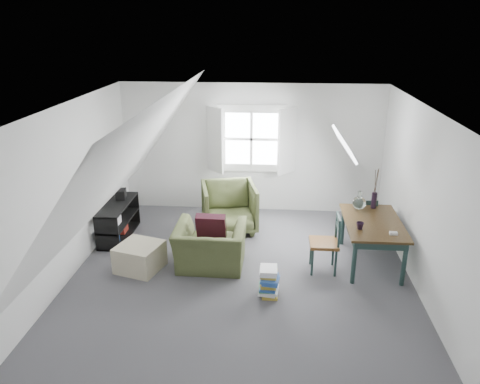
# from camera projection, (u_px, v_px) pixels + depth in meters

# --- Properties ---
(floor) EXTENTS (5.50, 5.50, 0.00)m
(floor) POSITION_uv_depth(u_px,v_px,m) (240.00, 279.00, 6.88)
(floor) COLOR #48474B
(floor) RESTS_ON ground
(ceiling) EXTENTS (5.50, 5.50, 0.00)m
(ceiling) POSITION_uv_depth(u_px,v_px,m) (240.00, 110.00, 6.02)
(ceiling) COLOR white
(ceiling) RESTS_ON wall_back
(wall_back) EXTENTS (5.00, 0.00, 5.00)m
(wall_back) POSITION_uv_depth(u_px,v_px,m) (251.00, 149.00, 9.02)
(wall_back) COLOR silver
(wall_back) RESTS_ON ground
(wall_front) EXTENTS (5.00, 0.00, 5.00)m
(wall_front) POSITION_uv_depth(u_px,v_px,m) (214.00, 319.00, 3.88)
(wall_front) COLOR silver
(wall_front) RESTS_ON ground
(wall_left) EXTENTS (0.00, 5.50, 5.50)m
(wall_left) POSITION_uv_depth(u_px,v_px,m) (65.00, 195.00, 6.64)
(wall_left) COLOR silver
(wall_left) RESTS_ON ground
(wall_right) EXTENTS (0.00, 5.50, 5.50)m
(wall_right) POSITION_uv_depth(u_px,v_px,m) (426.00, 205.00, 6.26)
(wall_right) COLOR silver
(wall_right) RESTS_ON ground
(slope_left) EXTENTS (3.19, 5.50, 4.48)m
(slope_left) POSITION_uv_depth(u_px,v_px,m) (127.00, 161.00, 6.38)
(slope_left) COLOR white
(slope_left) RESTS_ON wall_left
(slope_right) EXTENTS (3.19, 5.50, 4.48)m
(slope_right) POSITION_uv_depth(u_px,v_px,m) (357.00, 166.00, 6.15)
(slope_right) COLOR white
(slope_right) RESTS_ON wall_right
(dormer_window) EXTENTS (1.71, 0.35, 1.30)m
(dormer_window) POSITION_uv_depth(u_px,v_px,m) (251.00, 139.00, 8.88)
(dormer_window) COLOR white
(dormer_window) RESTS_ON wall_back
(skylight) EXTENTS (0.35, 0.75, 0.47)m
(skylight) POSITION_uv_depth(u_px,v_px,m) (344.00, 144.00, 7.38)
(skylight) COLOR white
(skylight) RESTS_ON slope_right
(armchair_near) EXTENTS (1.06, 0.93, 0.68)m
(armchair_near) POSITION_uv_depth(u_px,v_px,m) (211.00, 266.00, 7.23)
(armchair_near) COLOR #434C29
(armchair_near) RESTS_ON floor
(armchair_far) EXTENTS (1.12, 1.14, 0.87)m
(armchair_far) POSITION_uv_depth(u_px,v_px,m) (229.00, 229.00, 8.51)
(armchair_far) COLOR #434C29
(armchair_far) RESTS_ON floor
(throw_pillow) EXTENTS (0.46, 0.27, 0.47)m
(throw_pillow) POSITION_uv_depth(u_px,v_px,m) (211.00, 227.00, 7.17)
(throw_pillow) COLOR #3B101C
(throw_pillow) RESTS_ON armchair_near
(ottoman) EXTENTS (0.75, 0.75, 0.40)m
(ottoman) POSITION_uv_depth(u_px,v_px,m) (140.00, 257.00, 7.10)
(ottoman) COLOR tan
(ottoman) RESTS_ON floor
(dining_table) EXTENTS (0.85, 1.42, 0.71)m
(dining_table) POSITION_uv_depth(u_px,v_px,m) (373.00, 227.00, 7.14)
(dining_table) COLOR #33220E
(dining_table) RESTS_ON floor
(demijohn) EXTENTS (0.22, 0.22, 0.31)m
(demijohn) POSITION_uv_depth(u_px,v_px,m) (359.00, 202.00, 7.49)
(demijohn) COLOR silver
(demijohn) RESTS_ON dining_table
(vase_twigs) EXTENTS (0.08, 0.09, 0.66)m
(vase_twigs) POSITION_uv_depth(u_px,v_px,m) (374.00, 199.00, 7.56)
(vase_twigs) COLOR black
(vase_twigs) RESTS_ON dining_table
(cup) EXTENTS (0.11, 0.11, 0.10)m
(cup) POSITION_uv_depth(u_px,v_px,m) (360.00, 229.00, 6.84)
(cup) COLOR black
(cup) RESTS_ON dining_table
(paper_box) EXTENTS (0.11, 0.08, 0.04)m
(paper_box) POSITION_uv_depth(u_px,v_px,m) (393.00, 233.00, 6.66)
(paper_box) COLOR white
(paper_box) RESTS_ON dining_table
(dining_chair_far) EXTENTS (0.38, 0.38, 0.80)m
(dining_chair_far) POSITION_uv_depth(u_px,v_px,m) (365.00, 219.00, 7.93)
(dining_chair_far) COLOR brown
(dining_chair_far) RESTS_ON floor
(dining_chair_near) EXTENTS (0.42, 0.42, 0.90)m
(dining_chair_near) POSITION_uv_depth(u_px,v_px,m) (326.00, 242.00, 6.97)
(dining_chair_near) COLOR brown
(dining_chair_near) RESTS_ON floor
(media_shelf) EXTENTS (0.40, 1.20, 0.62)m
(media_shelf) POSITION_uv_depth(u_px,v_px,m) (118.00, 222.00, 8.12)
(media_shelf) COLOR black
(media_shelf) RESTS_ON floor
(electronics_box) EXTENTS (0.19, 0.25, 0.18)m
(electronics_box) POSITION_uv_depth(u_px,v_px,m) (121.00, 194.00, 8.25)
(electronics_box) COLOR black
(electronics_box) RESTS_ON media_shelf
(magazine_stack) EXTENTS (0.30, 0.36, 0.41)m
(magazine_stack) POSITION_uv_depth(u_px,v_px,m) (269.00, 282.00, 6.42)
(magazine_stack) COLOR #B29933
(magazine_stack) RESTS_ON floor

